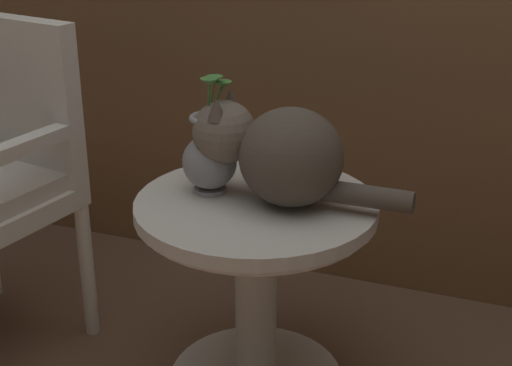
# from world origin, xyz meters

# --- Properties ---
(wicker_side_table) EXTENTS (0.63, 0.63, 0.57)m
(wicker_side_table) POSITION_xyz_m (0.09, 0.17, 0.39)
(wicker_side_table) COLOR silver
(wicker_side_table) RESTS_ON ground_plane
(cat) EXTENTS (0.57, 0.25, 0.27)m
(cat) POSITION_xyz_m (0.15, 0.19, 0.71)
(cat) COLOR brown
(cat) RESTS_ON wicker_side_table
(pewter_vase_with_ivy) EXTENTS (0.14, 0.14, 0.32)m
(pewter_vase_with_ivy) POSITION_xyz_m (-0.04, 0.19, 0.68)
(pewter_vase_with_ivy) COLOR #99999E
(pewter_vase_with_ivy) RESTS_ON wicker_side_table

